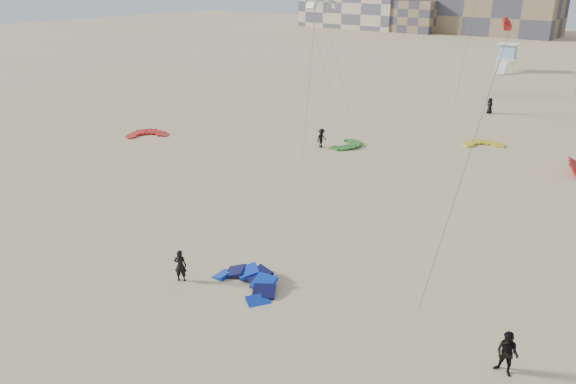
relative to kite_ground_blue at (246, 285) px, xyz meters
The scene contains 14 objects.
ground 4.18m from the kite_ground_blue, 117.37° to the right, with size 320.00×320.00×0.00m, color tan.
kite_ground_blue is the anchor object (origin of this frame).
kite_ground_red 30.46m from the kite_ground_blue, 150.65° to the left, with size 3.59×3.79×0.61m, color red, non-canonical shape.
kite_ground_green 25.77m from the kite_ground_blue, 111.20° to the left, with size 3.42×3.62×0.45m, color #3C8323, non-canonical shape.
kite_ground_yellow 31.94m from the kite_ground_blue, 89.22° to the left, with size 3.29×3.45×0.41m, color #C1CB0A, non-canonical shape.
kitesurfer_main 3.53m from the kite_ground_blue, 150.16° to the right, with size 0.64×0.42×1.75m, color black.
kitesurfer_b 12.67m from the kite_ground_blue, ahead, with size 0.92×0.72×1.90m, color black.
kitesurfer_c 24.71m from the kite_ground_blue, 116.13° to the left, with size 1.12×0.64×1.74m, color black.
kitesurfer_e 44.83m from the kite_ground_blue, 94.58° to the left, with size 0.86×0.56×1.76m, color black.
kite_fly_grey 41.49m from the kite_ground_blue, 119.72° to the left, with size 10.66×8.71×12.35m.
kite_fly_red 63.66m from the kite_ground_blue, 97.81° to the left, with size 5.96×7.39×8.55m.
lifeguard_tower_far 76.06m from the kite_ground_blue, 99.00° to the left, with size 3.48×6.16×4.34m.
condo_west_a 145.50m from the kite_ground_blue, 119.66° to the left, with size 30.00×15.00×14.00m, color #C2AE8E.
condo_fill_left 134.75m from the kite_ground_blue, 112.67° to the left, with size 12.00×10.00×8.00m, color #7C674B.
Camera 1 is at (18.93, -14.47, 14.86)m, focal length 35.00 mm.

